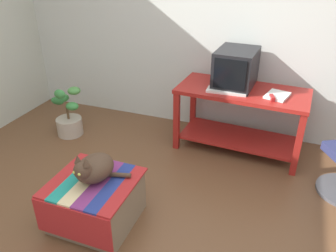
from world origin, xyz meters
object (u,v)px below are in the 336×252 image
desk (241,109)px  tv_monitor (236,68)px  ottoman_with_blanket (95,201)px  keyboard (227,91)px  cat (94,168)px  stapler (272,98)px  book (277,95)px  potted_plant (69,118)px

desk → tv_monitor: size_ratio=2.54×
desk → ottoman_with_blanket: bearing=-116.4°
keyboard → cat: size_ratio=0.97×
desk → keyboard: keyboard is taller
ottoman_with_blanket → stapler: (1.17, 1.37, 0.52)m
keyboard → book: size_ratio=1.58×
book → potted_plant: bearing=-157.5°
desk → cat: 1.74m
desk → book: bearing=-7.5°
book → cat: (-1.21, -1.45, -0.21)m
cat → tv_monitor: bearing=74.7°
ottoman_with_blanket → cat: (0.00, 0.03, 0.30)m
stapler → keyboard: bearing=158.6°
ottoman_with_blanket → book: bearing=50.5°
cat → potted_plant: bearing=143.6°
desk → tv_monitor: tv_monitor is taller
book → stapler: (-0.04, -0.10, 0.01)m
potted_plant → stapler: stapler is taller
tv_monitor → ottoman_with_blanket: (-0.76, -1.62, -0.69)m
tv_monitor → ottoman_with_blanket: 1.92m
keyboard → potted_plant: size_ratio=0.65×
desk → tv_monitor: 0.43m
desk → ottoman_with_blanket: (-0.87, -1.54, -0.28)m
potted_plant → desk: bearing=11.3°
desk → ottoman_with_blanket: 1.79m
book → cat: book is taller
cat → stapler: 1.80m
cat → desk: bearing=70.3°
tv_monitor → ottoman_with_blanket: bearing=-112.1°
potted_plant → keyboard: bearing=8.1°
book → potted_plant: book is taller
desk → stapler: (0.30, -0.16, 0.24)m
tv_monitor → cat: (-0.76, -1.59, -0.39)m
ottoman_with_blanket → stapler: size_ratio=5.88×
ottoman_with_blanket → potted_plant: size_ratio=1.05×
tv_monitor → cat: bearing=-112.4°
book → stapler: size_ratio=2.31×
tv_monitor → cat: size_ratio=1.30×
potted_plant → stapler: size_ratio=5.60×
tv_monitor → potted_plant: 2.00m
keyboard → potted_plant: 1.88m
ottoman_with_blanket → potted_plant: 1.57m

